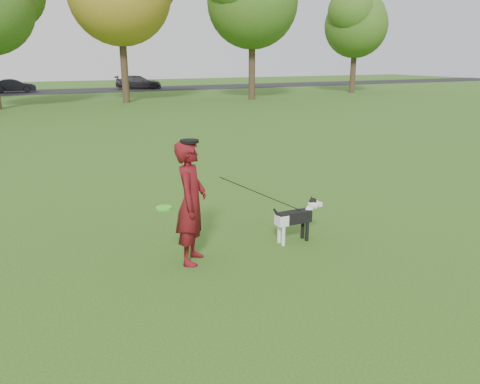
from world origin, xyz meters
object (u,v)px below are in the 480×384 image
dog (297,216)px  car_mid (14,86)px  car_right (138,82)px  man (191,203)px

dog → car_mid: (-3.53, 40.15, 0.14)m
dog → car_right: size_ratio=0.22×
car_mid → car_right: size_ratio=0.80×
dog → car_right: (7.52, 40.15, 0.20)m
man → car_mid: man is taller
man → car_mid: bearing=35.7°
dog → car_right: car_right is taller
man → car_right: (9.42, 40.13, -0.29)m
man → dog: size_ratio=1.91×
car_right → dog: bearing=-174.1°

